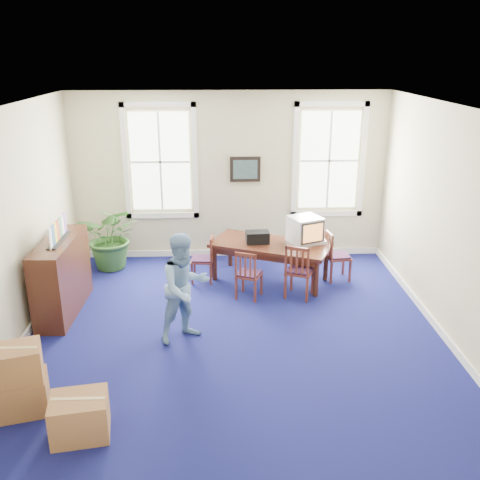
{
  "coord_description": "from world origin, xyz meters",
  "views": [
    {
      "loc": [
        -0.19,
        -6.78,
        3.87
      ],
      "look_at": [
        0.1,
        0.6,
        1.25
      ],
      "focal_mm": 40.0,
      "sensor_mm": 36.0,
      "label": 1
    }
  ],
  "objects_px": {
    "man": "(185,288)",
    "potted_plant": "(112,236)",
    "conference_table": "(270,262)",
    "chair_near_left": "(249,274)",
    "cardboard_boxes": "(42,372)",
    "credenza": "(62,274)",
    "crt_tv": "(305,230)"
  },
  "relations": [
    {
      "from": "man",
      "to": "potted_plant",
      "type": "distance_m",
      "value": 3.09
    },
    {
      "from": "conference_table",
      "to": "chair_near_left",
      "type": "bearing_deg",
      "value": -97.33
    },
    {
      "from": "cardboard_boxes",
      "to": "man",
      "type": "bearing_deg",
      "value": 43.4
    },
    {
      "from": "chair_near_left",
      "to": "cardboard_boxes",
      "type": "distance_m",
      "value": 3.74
    },
    {
      "from": "man",
      "to": "credenza",
      "type": "xyz_separation_m",
      "value": [
        -1.95,
        0.92,
        -0.16
      ]
    },
    {
      "from": "potted_plant",
      "to": "man",
      "type": "bearing_deg",
      "value": -60.7
    },
    {
      "from": "conference_table",
      "to": "potted_plant",
      "type": "relative_size",
      "value": 1.64
    },
    {
      "from": "credenza",
      "to": "cardboard_boxes",
      "type": "xyz_separation_m",
      "value": [
        0.41,
        -2.38,
        -0.2
      ]
    },
    {
      "from": "crt_tv",
      "to": "chair_near_left",
      "type": "height_order",
      "value": "crt_tv"
    },
    {
      "from": "crt_tv",
      "to": "credenza",
      "type": "relative_size",
      "value": 0.34
    },
    {
      "from": "crt_tv",
      "to": "credenza",
      "type": "xyz_separation_m",
      "value": [
        -3.93,
        -1.13,
        -0.3
      ]
    },
    {
      "from": "chair_near_left",
      "to": "man",
      "type": "relative_size",
      "value": 0.54
    },
    {
      "from": "crt_tv",
      "to": "potted_plant",
      "type": "height_order",
      "value": "potted_plant"
    },
    {
      "from": "man",
      "to": "cardboard_boxes",
      "type": "height_order",
      "value": "man"
    },
    {
      "from": "conference_table",
      "to": "cardboard_boxes",
      "type": "distance_m",
      "value": 4.53
    },
    {
      "from": "conference_table",
      "to": "cardboard_boxes",
      "type": "height_order",
      "value": "cardboard_boxes"
    },
    {
      "from": "credenza",
      "to": "potted_plant",
      "type": "relative_size",
      "value": 1.29
    },
    {
      "from": "credenza",
      "to": "man",
      "type": "bearing_deg",
      "value": -23.37
    },
    {
      "from": "credenza",
      "to": "cardboard_boxes",
      "type": "distance_m",
      "value": 2.42
    },
    {
      "from": "man",
      "to": "credenza",
      "type": "distance_m",
      "value": 2.16
    },
    {
      "from": "man",
      "to": "cardboard_boxes",
      "type": "bearing_deg",
      "value": -169.7
    },
    {
      "from": "chair_near_left",
      "to": "man",
      "type": "xyz_separation_m",
      "value": [
        -0.96,
        -1.31,
        0.36
      ]
    },
    {
      "from": "conference_table",
      "to": "chair_near_left",
      "type": "relative_size",
      "value": 2.42
    },
    {
      "from": "crt_tv",
      "to": "man",
      "type": "distance_m",
      "value": 2.85
    },
    {
      "from": "crt_tv",
      "to": "potted_plant",
      "type": "xyz_separation_m",
      "value": [
        -3.49,
        0.64,
        -0.3
      ]
    },
    {
      "from": "chair_near_left",
      "to": "potted_plant",
      "type": "distance_m",
      "value": 2.84
    },
    {
      "from": "chair_near_left",
      "to": "cardboard_boxes",
      "type": "height_order",
      "value": "cardboard_boxes"
    },
    {
      "from": "man",
      "to": "cardboard_boxes",
      "type": "distance_m",
      "value": 2.16
    },
    {
      "from": "chair_near_left",
      "to": "potted_plant",
      "type": "height_order",
      "value": "potted_plant"
    },
    {
      "from": "conference_table",
      "to": "credenza",
      "type": "xyz_separation_m",
      "value": [
        -3.33,
        -1.08,
        0.28
      ]
    },
    {
      "from": "conference_table",
      "to": "potted_plant",
      "type": "distance_m",
      "value": 2.98
    },
    {
      "from": "crt_tv",
      "to": "chair_near_left",
      "type": "bearing_deg",
      "value": -167.82
    }
  ]
}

